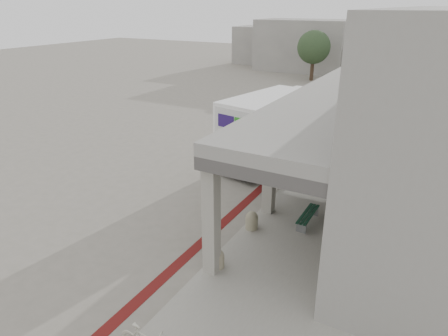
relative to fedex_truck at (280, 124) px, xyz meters
The scene contains 12 objects.
ground 6.35m from the fedex_truck, 92.42° to the right, with size 120.00×120.00×0.00m, color slate.
bike_lane_stripe 4.51m from the fedex_truck, 79.75° to the right, with size 0.35×40.00×0.01m, color #5A1312.
sidewalk 7.35m from the fedex_truck, 58.48° to the right, with size 4.40×28.00×0.12m, color gray.
transit_building 6.97m from the fedex_truck, 13.71° to the right, with size 7.60×17.00×7.00m.
distant_backdrop 29.96m from the fedex_truck, 95.95° to the left, with size 28.00×10.00×6.50m.
tree_left 22.57m from the fedex_truck, 103.50° to the left, with size 3.20×3.20×4.80m.
tree_mid 24.00m from the fedex_truck, 85.83° to the left, with size 3.20×3.20×4.80m.
fedex_truck is the anchor object (origin of this frame).
bench 6.81m from the fedex_truck, 59.65° to the right, with size 0.36×1.60×0.37m.
bollard_near 9.67m from the fedex_truck, 78.49° to the right, with size 0.37×0.37×0.55m.
bollard_far 7.35m from the fedex_truck, 75.26° to the right, with size 0.42×0.42×0.62m.
utility_cabinet 5.77m from the fedex_truck, 33.43° to the right, with size 0.52×0.69×1.15m, color gray.
Camera 1 is at (6.93, -11.49, 7.10)m, focal length 32.00 mm.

